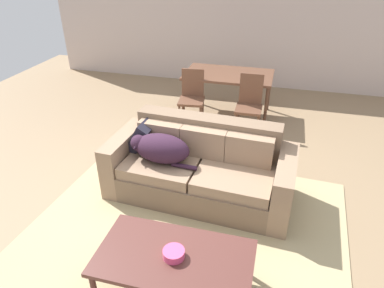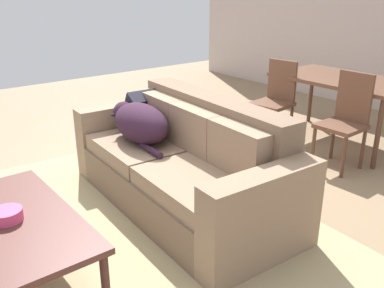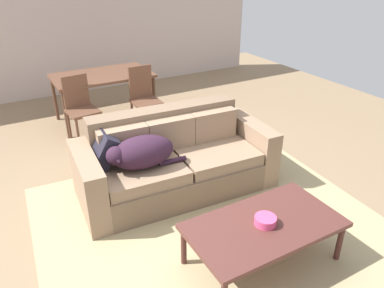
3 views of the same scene
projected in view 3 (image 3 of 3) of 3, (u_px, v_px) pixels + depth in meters
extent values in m
plane|color=#8E7354|center=(156.00, 193.00, 4.20)|extent=(10.00, 10.00, 0.00)
cube|color=beige|center=(60.00, 20.00, 6.69)|extent=(8.00, 0.12, 2.70)
cube|color=tan|center=(216.00, 230.00, 3.63)|extent=(3.45, 3.33, 0.01)
cube|color=#775F4A|center=(177.00, 177.00, 4.20)|extent=(1.79, 1.03, 0.33)
cube|color=#91745A|center=(139.00, 167.00, 3.92)|extent=(0.90, 0.94, 0.13)
cube|color=#91745A|center=(211.00, 151.00, 4.26)|extent=(0.90, 0.94, 0.13)
cube|color=#775F4A|center=(164.00, 124.00, 4.25)|extent=(1.75, 0.35, 0.41)
cube|color=#91745A|center=(123.00, 143.00, 3.90)|extent=(0.54, 0.19, 0.35)
cube|color=#91745A|center=(170.00, 134.00, 4.11)|extent=(0.54, 0.19, 0.35)
cube|color=#91745A|center=(213.00, 125.00, 4.32)|extent=(0.54, 0.19, 0.35)
cube|color=#91745A|center=(89.00, 185.00, 3.75)|extent=(0.26, 0.94, 0.66)
cube|color=#91745A|center=(250.00, 147.00, 4.50)|extent=(0.26, 0.94, 0.66)
ellipsoid|color=#331C2E|center=(142.00, 152.00, 3.74)|extent=(0.68, 0.41, 0.33)
sphere|color=#331C2E|center=(116.00, 156.00, 3.60)|extent=(0.19, 0.19, 0.19)
cone|color=black|center=(118.00, 161.00, 3.54)|extent=(0.09, 0.11, 0.09)
cylinder|color=#331C2E|center=(173.00, 161.00, 3.86)|extent=(0.30, 0.07, 0.05)
cube|color=#221F2C|center=(102.00, 150.00, 3.78)|extent=(0.33, 0.38, 0.39)
cube|color=#562D27|center=(264.00, 225.00, 3.09)|extent=(1.30, 0.71, 0.04)
cylinder|color=#492621|center=(340.00, 243.00, 3.21)|extent=(0.05, 0.05, 0.38)
cylinder|color=#492621|center=(184.00, 247.00, 3.16)|extent=(0.05, 0.05, 0.38)
cylinder|color=#492621|center=(290.00, 205.00, 3.68)|extent=(0.05, 0.05, 0.38)
cylinder|color=#EA4C7F|center=(265.00, 221.00, 3.06)|extent=(0.18, 0.18, 0.07)
cube|color=brown|center=(102.00, 76.00, 5.75)|extent=(1.48, 0.89, 0.04)
cylinder|color=#523425|center=(66.00, 115.00, 5.31)|extent=(0.05, 0.05, 0.72)
cylinder|color=#523425|center=(154.00, 99.00, 5.91)|extent=(0.05, 0.05, 0.72)
cylinder|color=#523425|center=(55.00, 99.00, 5.92)|extent=(0.05, 0.05, 0.72)
cylinder|color=#523425|center=(136.00, 85.00, 6.53)|extent=(0.05, 0.05, 0.72)
cube|color=brown|center=(83.00, 112.00, 5.19)|extent=(0.45, 0.45, 0.04)
cube|color=brown|center=(76.00, 91.00, 5.20)|extent=(0.36, 0.08, 0.46)
cylinder|color=brown|center=(78.00, 134.00, 5.08)|extent=(0.04, 0.04, 0.43)
cylinder|color=brown|center=(101.00, 128.00, 5.26)|extent=(0.04, 0.04, 0.43)
cylinder|color=brown|center=(69.00, 126.00, 5.33)|extent=(0.04, 0.04, 0.43)
cylinder|color=brown|center=(92.00, 120.00, 5.51)|extent=(0.04, 0.04, 0.43)
cube|color=brown|center=(146.00, 102.00, 5.56)|extent=(0.41, 0.41, 0.04)
cube|color=brown|center=(140.00, 82.00, 5.58)|extent=(0.36, 0.04, 0.49)
cylinder|color=brown|center=(141.00, 122.00, 5.46)|extent=(0.04, 0.04, 0.42)
cylinder|color=brown|center=(162.00, 118.00, 5.61)|extent=(0.04, 0.04, 0.42)
cylinder|color=brown|center=(132.00, 115.00, 5.72)|extent=(0.04, 0.04, 0.42)
cylinder|color=brown|center=(153.00, 111.00, 5.87)|extent=(0.04, 0.04, 0.42)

